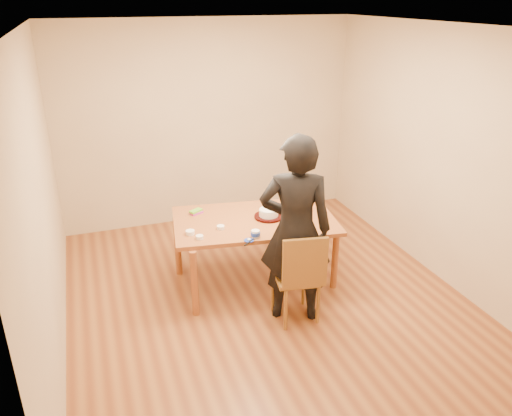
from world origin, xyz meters
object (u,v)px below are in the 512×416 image
object	(u,v)px
dining_chair	(296,277)
person	(295,230)
cake	(269,213)
cake_plate	(269,217)
dining_table	(254,221)

from	to	relation	value
dining_chair	person	xyz separation A→B (m)	(0.00, 0.05, 0.48)
cake	person	distance (m)	0.73
person	cake_plate	bearing A→B (deg)	-68.51
cake	person	xyz separation A→B (m)	(-0.01, -0.72, 0.12)
cake_plate	cake	world-z (taller)	cake
dining_table	cake_plate	size ratio (longest dim) A/B	5.49
person	dining_table	bearing A→B (deg)	-56.42
dining_chair	cake_plate	bearing A→B (deg)	99.36
cake_plate	person	size ratio (longest dim) A/B	0.17
cake_plate	cake	distance (m)	0.04
dining_table	dining_chair	distance (m)	0.84
cake_plate	dining_chair	bearing A→B (deg)	-90.45
cake	person	size ratio (longest dim) A/B	0.11
dining_chair	cake_plate	xyz separation A→B (m)	(0.01, 0.76, 0.31)
dining_table	person	xyz separation A→B (m)	(0.15, -0.73, 0.20)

